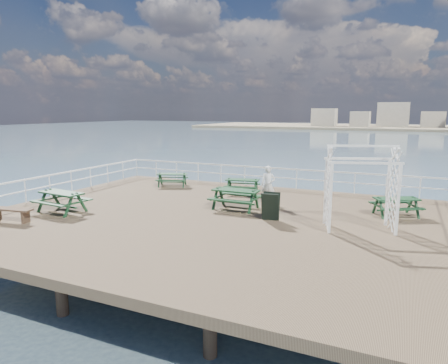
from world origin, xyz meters
TOP-DOWN VIEW (x-y plane):
  - ground at (0.00, 0.00)m, footprint 18.00×14.00m
  - sea_backdrop at (12.54, 134.07)m, footprint 300.00×300.00m
  - railing at (-0.07, 2.57)m, footprint 17.77×13.76m
  - picnic_table_a at (-4.99, 4.87)m, footprint 1.99×1.81m
  - picnic_table_b at (-0.73, 4.67)m, footprint 1.88×1.62m
  - picnic_table_c at (6.44, 3.09)m, footprint 2.12×1.98m
  - picnic_table_d at (-6.08, -1.91)m, footprint 2.08×1.74m
  - picnic_table_e at (0.22, 1.52)m, footprint 1.95×1.57m
  - flat_bench_far at (-6.71, -3.79)m, footprint 1.81×0.69m
  - trellis_arbor at (5.30, 0.62)m, footprint 2.66×1.94m
  - sandwich_board at (2.12, 0.44)m, footprint 0.71×0.57m
  - person at (1.16, 3.03)m, footprint 0.69×0.53m

SIDE VIEW (x-z plane):
  - sea_backdrop at x=12.54m, z-range -5.11..4.09m
  - ground at x=0.00m, z-range -0.30..0.00m
  - flat_bench_far at x=-6.71m, z-range 0.13..0.63m
  - picnic_table_a at x=-4.99m, z-range 0.11..0.90m
  - picnic_table_b at x=-0.73m, z-range 0.11..0.92m
  - sandwich_board at x=2.12m, z-range -0.01..1.06m
  - picnic_table_c at x=6.44m, z-range 0.11..0.94m
  - picnic_table_d at x=-6.08m, z-range 0.13..1.08m
  - picnic_table_e at x=0.22m, z-range 0.13..1.08m
  - person at x=1.16m, z-range 0.00..1.70m
  - railing at x=-0.07m, z-range 0.32..1.42m
  - trellis_arbor at x=5.30m, z-range -0.17..2.80m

